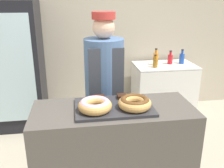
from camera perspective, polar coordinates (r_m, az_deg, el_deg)
wall_back at (r=4.04m, az=-4.41°, el=12.40°), size 8.00×0.06×2.70m
display_counter at (r=2.33m, az=0.38°, el=-16.28°), size 1.36×0.56×0.96m
serving_tray at (r=2.08m, az=0.41°, el=-5.27°), size 0.64×0.44×0.02m
donut_light_glaze at (r=1.98m, az=-3.90°, el=-4.77°), size 0.27×0.27×0.09m
donut_chocolate_glaze at (r=2.03m, az=5.23°, el=-4.21°), size 0.27×0.27×0.09m
brownie_back_left at (r=2.20m, az=-2.76°, el=-3.13°), size 0.08×0.08×0.03m
brownie_back_right at (r=2.22m, az=2.33°, el=-2.84°), size 0.08×0.08×0.03m
baker_person at (r=2.67m, az=-1.75°, el=-1.41°), size 0.41×0.41×1.70m
beverage_fridge at (r=3.80m, az=-20.83°, el=3.81°), size 0.69×0.70×1.79m
chest_freezer at (r=4.11m, az=11.61°, el=-1.21°), size 0.94×0.60×0.83m
bottle_amber at (r=3.78m, az=9.86°, el=4.87°), size 0.07×0.07×0.19m
bottle_orange at (r=3.93m, az=9.97°, el=5.77°), size 0.08×0.08×0.25m
bottle_blue at (r=4.10m, az=15.67°, el=5.73°), size 0.08×0.08×0.23m
bottle_red at (r=4.03m, az=13.15°, el=5.63°), size 0.08×0.08×0.21m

